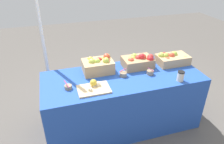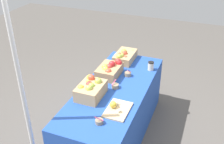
# 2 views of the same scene
# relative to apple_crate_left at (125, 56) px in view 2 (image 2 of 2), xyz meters

# --- Properties ---
(ground_plane) EXTENTS (10.00, 10.00, 0.00)m
(ground_plane) POSITION_rel_apple_crate_left_xyz_m (-0.72, -0.12, -0.81)
(ground_plane) COLOR #56514C
(table) EXTENTS (1.90, 0.76, 0.74)m
(table) POSITION_rel_apple_crate_left_xyz_m (-0.72, -0.12, -0.44)
(table) COLOR #234CAD
(table) RESTS_ON ground_plane
(apple_crate_left) EXTENTS (0.41, 0.25, 0.16)m
(apple_crate_left) POSITION_rel_apple_crate_left_xyz_m (0.00, 0.00, 0.00)
(apple_crate_left) COLOR tan
(apple_crate_left) RESTS_ON table
(apple_crate_middle) EXTENTS (0.37, 0.26, 0.19)m
(apple_crate_middle) POSITION_rel_apple_crate_left_xyz_m (-0.46, 0.05, 0.01)
(apple_crate_middle) COLOR tan
(apple_crate_middle) RESTS_ON table
(apple_crate_right) EXTENTS (0.36, 0.26, 0.20)m
(apple_crate_right) POSITION_rel_apple_crate_left_xyz_m (-0.97, 0.07, 0.02)
(apple_crate_right) COLOR tan
(apple_crate_right) RESTS_ON table
(cutting_board_front) EXTENTS (0.34, 0.24, 0.09)m
(cutting_board_front) POSITION_rel_apple_crate_left_xyz_m (-1.11, -0.30, -0.05)
(cutting_board_front) COLOR #D1B284
(cutting_board_front) RESTS_ON table
(sample_bowl_near) EXTENTS (0.09, 0.08, 0.11)m
(sample_bowl_near) POSITION_rel_apple_crate_left_xyz_m (-0.39, -0.18, -0.04)
(sample_bowl_near) COLOR gray
(sample_bowl_near) RESTS_ON table
(sample_bowl_mid) EXTENTS (0.08, 0.09, 0.10)m
(sample_bowl_mid) POSITION_rel_apple_crate_left_xyz_m (-1.37, -0.21, -0.05)
(sample_bowl_mid) COLOR gray
(sample_bowl_mid) RESTS_ON table
(sample_bowl_far) EXTENTS (0.09, 0.09, 0.10)m
(sample_bowl_far) POSITION_rel_apple_crate_left_xyz_m (-0.72, -0.13, -0.04)
(sample_bowl_far) COLOR gray
(sample_bowl_far) RESTS_ON table
(coffee_cup) EXTENTS (0.08, 0.08, 0.12)m
(coffee_cup) POSITION_rel_apple_crate_left_xyz_m (-0.13, -0.41, -0.01)
(coffee_cup) COLOR beige
(coffee_cup) RESTS_ON table
(tent_pole) EXTENTS (0.04, 0.04, 2.06)m
(tent_pole) POSITION_rel_apple_crate_left_xyz_m (-1.58, 0.49, 0.22)
(tent_pole) COLOR white
(tent_pole) RESTS_ON ground_plane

